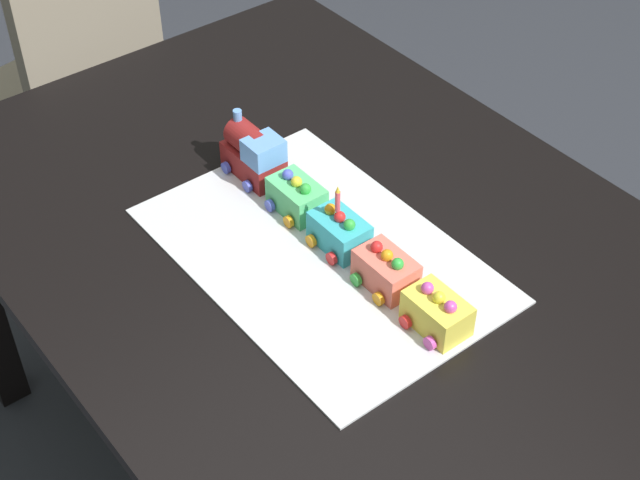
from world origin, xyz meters
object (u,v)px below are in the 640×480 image
at_px(cake_locomotive, 252,154).
at_px(cake_car_flatbed_coral, 385,271).
at_px(cake_car_gondola_mint_green, 295,197).
at_px(chair, 76,91).
at_px(birthday_candle, 336,200).
at_px(dining_table, 314,270).
at_px(cake_car_caboose_lemon, 436,313).
at_px(cake_car_hopper_turquoise, 338,233).

xyz_separation_m(cake_locomotive, cake_car_flatbed_coral, (0.36, -0.00, -0.02)).
bearing_deg(cake_car_gondola_mint_green, chair, 178.25).
height_order(cake_locomotive, birthday_candle, birthday_candle).
relative_size(cake_car_flatbed_coral, birthday_candle, 1.96).
relative_size(dining_table, cake_car_caboose_lemon, 14.00).
distance_m(chair, cake_locomotive, 0.91).
height_order(cake_car_caboose_lemon, birthday_candle, birthday_candle).
distance_m(cake_locomotive, cake_car_gondola_mint_green, 0.13).
bearing_deg(cake_car_hopper_turquoise, chair, 178.44).
bearing_deg(dining_table, cake_car_gondola_mint_green, -176.62).
xyz_separation_m(chair, birthday_candle, (1.10, -0.03, 0.37)).
relative_size(dining_table, chair, 1.63).
bearing_deg(cake_car_flatbed_coral, cake_car_hopper_turquoise, 180.00).
xyz_separation_m(cake_car_flatbed_coral, cake_car_caboose_lemon, (0.12, 0.00, 0.00)).
distance_m(cake_car_hopper_turquoise, cake_car_flatbed_coral, 0.12).
relative_size(chair, cake_car_gondola_mint_green, 8.60).
xyz_separation_m(dining_table, birthday_candle, (0.06, -0.00, 0.21)).
distance_m(chair, birthday_candle, 1.16).
relative_size(cake_locomotive, cake_car_gondola_mint_green, 1.40).
relative_size(cake_car_hopper_turquoise, birthday_candle, 1.96).
bearing_deg(cake_car_flatbed_coral, cake_locomotive, 180.00).
distance_m(cake_car_gondola_mint_green, cake_car_flatbed_coral, 0.24).
bearing_deg(cake_car_hopper_turquoise, cake_car_caboose_lemon, 0.00).
bearing_deg(cake_car_hopper_turquoise, cake_locomotive, 180.00).
distance_m(dining_table, birthday_candle, 0.22).
bearing_deg(birthday_candle, cake_car_hopper_turquoise, -0.00).
bearing_deg(cake_locomotive, cake_car_gondola_mint_green, -0.00).
xyz_separation_m(cake_car_gondola_mint_green, cake_car_hopper_turquoise, (0.12, 0.00, 0.00)).
xyz_separation_m(dining_table, cake_car_hopper_turquoise, (0.07, -0.00, 0.14)).
relative_size(cake_car_gondola_mint_green, birthday_candle, 1.96).
relative_size(chair, birthday_candle, 16.90).
xyz_separation_m(dining_table, cake_car_caboose_lemon, (0.31, -0.00, 0.14)).
bearing_deg(dining_table, cake_car_caboose_lemon, -0.54).
height_order(cake_car_gondola_mint_green, birthday_candle, birthday_candle).
relative_size(chair, cake_car_flatbed_coral, 8.60).
bearing_deg(cake_car_flatbed_coral, dining_table, 179.12).
xyz_separation_m(cake_car_hopper_turquoise, cake_car_caboose_lemon, (0.24, 0.00, 0.00)).
distance_m(cake_car_caboose_lemon, birthday_candle, 0.25).
distance_m(cake_locomotive, cake_car_flatbed_coral, 0.37).
bearing_deg(birthday_candle, cake_car_flatbed_coral, -0.00).
distance_m(chair, cake_car_gondola_mint_green, 1.03).
height_order(cake_car_gondola_mint_green, cake_car_hopper_turquoise, same).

